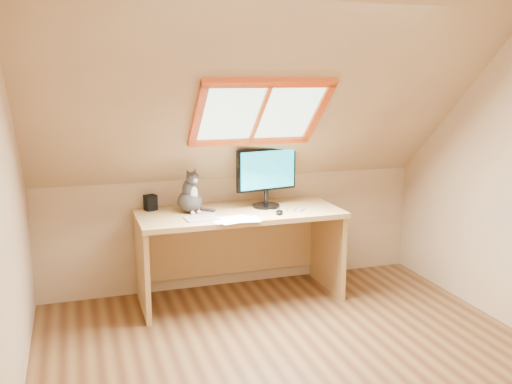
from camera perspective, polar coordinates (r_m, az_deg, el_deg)
name	(u,v)px	position (r m, az deg, el deg)	size (l,w,h in m)	color
ground	(310,374)	(3.89, 5.40, -17.71)	(3.50, 3.50, 0.00)	brown
room_shell	(321,158)	(3.34, 6.50, 3.41)	(3.52, 3.52, 2.41)	tan
desk	(237,235)	(4.93, -1.90, -4.33)	(1.71, 0.75, 0.78)	tan
monitor	(267,174)	(4.87, 1.06, 1.86)	(0.56, 0.24, 0.51)	black
cat	(190,196)	(4.77, -6.60, -0.42)	(0.27, 0.30, 0.38)	#393432
desk_speaker	(150,203)	(4.89, -10.51, -1.05)	(0.09, 0.09, 0.13)	black
graphics_tablet	(202,218)	(4.55, -5.45, -2.64)	(0.26, 0.18, 0.01)	#B2B2B7
mouse	(279,212)	(4.69, 2.36, -2.02)	(0.06, 0.11, 0.03)	black
papers	(232,219)	(4.52, -2.41, -2.72)	(0.35, 0.30, 0.01)	white
cables	(281,211)	(4.80, 2.56, -1.87)	(0.51, 0.26, 0.01)	silver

